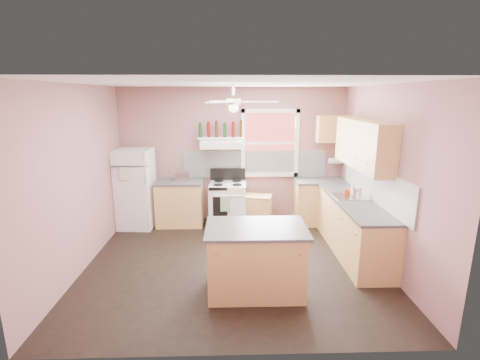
{
  "coord_description": "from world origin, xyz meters",
  "views": [
    {
      "loc": [
        -0.05,
        -4.97,
        2.54
      ],
      "look_at": [
        0.1,
        0.3,
        1.25
      ],
      "focal_mm": 26.0,
      "sensor_mm": 36.0,
      "label": 1
    }
  ],
  "objects_px": {
    "refrigerator": "(136,189)",
    "cart": "(256,210)",
    "toaster": "(183,177)",
    "stove": "(228,204)",
    "island": "(256,260)"
  },
  "relations": [
    {
      "from": "refrigerator",
      "to": "cart",
      "type": "bearing_deg",
      "value": 5.45
    },
    {
      "from": "toaster",
      "to": "stove",
      "type": "height_order",
      "value": "toaster"
    },
    {
      "from": "toaster",
      "to": "cart",
      "type": "relative_size",
      "value": 0.47
    },
    {
      "from": "refrigerator",
      "to": "toaster",
      "type": "height_order",
      "value": "refrigerator"
    },
    {
      "from": "cart",
      "to": "island",
      "type": "height_order",
      "value": "island"
    },
    {
      "from": "toaster",
      "to": "cart",
      "type": "bearing_deg",
      "value": 4.61
    },
    {
      "from": "stove",
      "to": "island",
      "type": "bearing_deg",
      "value": -78.5
    },
    {
      "from": "stove",
      "to": "cart",
      "type": "xyz_separation_m",
      "value": [
        0.57,
        0.04,
        -0.13
      ]
    },
    {
      "from": "refrigerator",
      "to": "cart",
      "type": "relative_size",
      "value": 2.57
    },
    {
      "from": "island",
      "to": "refrigerator",
      "type": "bearing_deg",
      "value": 132.13
    },
    {
      "from": "refrigerator",
      "to": "stove",
      "type": "xyz_separation_m",
      "value": [
        1.79,
        0.02,
        -0.34
      ]
    },
    {
      "from": "toaster",
      "to": "island",
      "type": "bearing_deg",
      "value": -58.88
    },
    {
      "from": "refrigerator",
      "to": "toaster",
      "type": "relative_size",
      "value": 5.51
    },
    {
      "from": "stove",
      "to": "cart",
      "type": "relative_size",
      "value": 1.43
    },
    {
      "from": "toaster",
      "to": "stove",
      "type": "bearing_deg",
      "value": 2.61
    }
  ]
}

